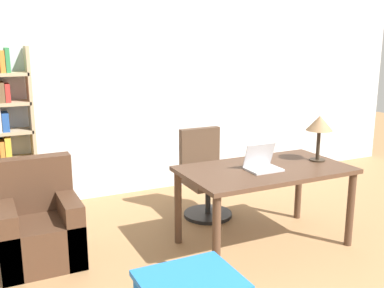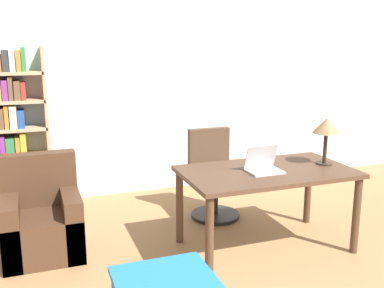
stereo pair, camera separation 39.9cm
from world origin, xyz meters
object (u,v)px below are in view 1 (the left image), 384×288
(laptop, at_px, (262,164))
(table_lamp, at_px, (319,125))
(office_chair, at_px, (205,177))
(armchair, at_px, (39,229))
(desk, at_px, (265,178))

(laptop, height_order, table_lamp, table_lamp)
(office_chair, distance_m, armchair, 1.85)
(laptop, relative_size, armchair, 0.34)
(office_chair, xyz_separation_m, armchair, (-1.82, -0.33, -0.14))
(laptop, bearing_deg, table_lamp, 1.96)
(table_lamp, bearing_deg, armchair, 166.93)
(desk, xyz_separation_m, laptop, (-0.06, -0.03, 0.15))
(table_lamp, distance_m, armchair, 2.76)
(table_lamp, height_order, armchair, table_lamp)
(desk, relative_size, table_lamp, 3.49)
(laptop, bearing_deg, desk, 29.10)
(desk, distance_m, armchair, 2.08)
(laptop, xyz_separation_m, table_lamp, (0.67, 0.02, 0.30))
(desk, relative_size, laptop, 5.13)
(armchair, bearing_deg, laptop, -18.04)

